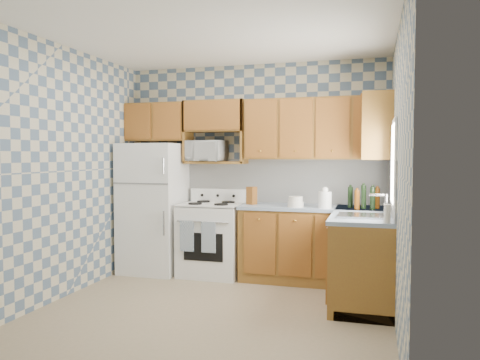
# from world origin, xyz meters

# --- Properties ---
(floor) EXTENTS (3.40, 3.40, 0.00)m
(floor) POSITION_xyz_m (0.00, 0.00, 0.00)
(floor) COLOR #867557
(floor) RESTS_ON ground
(back_wall) EXTENTS (3.40, 0.02, 2.70)m
(back_wall) POSITION_xyz_m (0.00, 1.60, 1.35)
(back_wall) COLOR slate
(back_wall) RESTS_ON ground
(right_wall) EXTENTS (0.02, 3.20, 2.70)m
(right_wall) POSITION_xyz_m (1.70, 0.00, 1.35)
(right_wall) COLOR slate
(right_wall) RESTS_ON ground
(backsplash_back) EXTENTS (2.60, 0.02, 0.56)m
(backsplash_back) POSITION_xyz_m (0.40, 1.59, 1.20)
(backsplash_back) COLOR white
(backsplash_back) RESTS_ON back_wall
(backsplash_right) EXTENTS (0.02, 1.60, 0.56)m
(backsplash_right) POSITION_xyz_m (1.69, 0.80, 1.20)
(backsplash_right) COLOR white
(backsplash_right) RESTS_ON right_wall
(refrigerator) EXTENTS (0.75, 0.70, 1.68)m
(refrigerator) POSITION_xyz_m (-1.27, 1.25, 0.84)
(refrigerator) COLOR white
(refrigerator) RESTS_ON floor
(stove_body) EXTENTS (0.76, 0.65, 0.90)m
(stove_body) POSITION_xyz_m (-0.47, 1.28, 0.45)
(stove_body) COLOR white
(stove_body) RESTS_ON floor
(cooktop) EXTENTS (0.76, 0.65, 0.02)m
(cooktop) POSITION_xyz_m (-0.47, 1.28, 0.91)
(cooktop) COLOR silver
(cooktop) RESTS_ON stove_body
(backguard) EXTENTS (0.76, 0.08, 0.17)m
(backguard) POSITION_xyz_m (-0.47, 1.55, 1.00)
(backguard) COLOR white
(backguard) RESTS_ON cooktop
(dish_towel_left) EXTENTS (0.17, 0.02, 0.37)m
(dish_towel_left) POSITION_xyz_m (-0.67, 0.93, 0.55)
(dish_towel_left) COLOR navy
(dish_towel_left) RESTS_ON stove_body
(dish_towel_right) EXTENTS (0.17, 0.02, 0.37)m
(dish_towel_right) POSITION_xyz_m (-0.39, 0.93, 0.55)
(dish_towel_right) COLOR navy
(dish_towel_right) RESTS_ON stove_body
(base_cabinets_back) EXTENTS (1.75, 0.60, 0.88)m
(base_cabinets_back) POSITION_xyz_m (0.82, 1.30, 0.44)
(base_cabinets_back) COLOR brown
(base_cabinets_back) RESTS_ON floor
(base_cabinets_right) EXTENTS (0.60, 1.60, 0.88)m
(base_cabinets_right) POSITION_xyz_m (1.40, 0.80, 0.44)
(base_cabinets_right) COLOR brown
(base_cabinets_right) RESTS_ON floor
(countertop_back) EXTENTS (1.77, 0.63, 0.04)m
(countertop_back) POSITION_xyz_m (0.82, 1.30, 0.90)
(countertop_back) COLOR gray
(countertop_back) RESTS_ON base_cabinets_back
(countertop_right) EXTENTS (0.63, 1.60, 0.04)m
(countertop_right) POSITION_xyz_m (1.40, 0.80, 0.90)
(countertop_right) COLOR gray
(countertop_right) RESTS_ON base_cabinets_right
(upper_cabinets_back) EXTENTS (1.75, 0.33, 0.74)m
(upper_cabinets_back) POSITION_xyz_m (0.82, 1.44, 1.85)
(upper_cabinets_back) COLOR brown
(upper_cabinets_back) RESTS_ON back_wall
(upper_cabinets_fridge) EXTENTS (0.82, 0.33, 0.50)m
(upper_cabinets_fridge) POSITION_xyz_m (-1.29, 1.44, 1.97)
(upper_cabinets_fridge) COLOR brown
(upper_cabinets_fridge) RESTS_ON back_wall
(upper_cabinets_right) EXTENTS (0.33, 0.70, 0.74)m
(upper_cabinets_right) POSITION_xyz_m (1.53, 1.25, 1.85)
(upper_cabinets_right) COLOR brown
(upper_cabinets_right) RESTS_ON right_wall
(microwave_shelf) EXTENTS (0.80, 0.33, 0.03)m
(microwave_shelf) POSITION_xyz_m (-0.47, 1.44, 1.44)
(microwave_shelf) COLOR brown
(microwave_shelf) RESTS_ON back_wall
(microwave) EXTENTS (0.52, 0.38, 0.27)m
(microwave) POSITION_xyz_m (-0.59, 1.40, 1.58)
(microwave) COLOR white
(microwave) RESTS_ON microwave_shelf
(sink) EXTENTS (0.48, 0.40, 0.03)m
(sink) POSITION_xyz_m (1.40, 0.45, 0.93)
(sink) COLOR #B7B7BC
(sink) RESTS_ON countertop_right
(window) EXTENTS (0.02, 0.66, 0.86)m
(window) POSITION_xyz_m (1.69, 0.45, 1.45)
(window) COLOR silver
(window) RESTS_ON right_wall
(bottle_0) EXTENTS (0.06, 0.06, 0.27)m
(bottle_0) POSITION_xyz_m (1.39, 1.18, 1.05)
(bottle_0) COLOR black
(bottle_0) RESTS_ON countertop_back
(bottle_1) EXTENTS (0.06, 0.06, 0.25)m
(bottle_1) POSITION_xyz_m (1.49, 1.12, 1.05)
(bottle_1) COLOR black
(bottle_1) RESTS_ON countertop_back
(bottle_2) EXTENTS (0.06, 0.06, 0.23)m
(bottle_2) POSITION_xyz_m (1.54, 1.22, 1.04)
(bottle_2) COLOR #66330C
(bottle_2) RESTS_ON countertop_back
(bottle_3) EXTENTS (0.06, 0.06, 0.22)m
(bottle_3) POSITION_xyz_m (1.32, 1.10, 1.03)
(bottle_3) COLOR #66330C
(bottle_3) RESTS_ON countertop_back
(bottle_4) EXTENTS (0.06, 0.06, 0.24)m
(bottle_4) POSITION_xyz_m (1.24, 1.24, 1.04)
(bottle_4) COLOR black
(bottle_4) RESTS_ON countertop_back
(knife_block) EXTENTS (0.13, 0.13, 0.22)m
(knife_block) POSITION_xyz_m (0.05, 1.28, 1.03)
(knife_block) COLOR brown
(knife_block) RESTS_ON countertop_back
(electric_kettle) EXTENTS (0.15, 0.15, 0.19)m
(electric_kettle) POSITION_xyz_m (0.97, 1.11, 1.02)
(electric_kettle) COLOR white
(electric_kettle) RESTS_ON countertop_back
(food_containers) EXTENTS (0.19, 0.19, 0.13)m
(food_containers) POSITION_xyz_m (0.62, 1.13, 0.98)
(food_containers) COLOR beige
(food_containers) RESTS_ON countertop_back
(soap_bottle) EXTENTS (0.06, 0.06, 0.17)m
(soap_bottle) POSITION_xyz_m (1.62, 0.05, 1.01)
(soap_bottle) COLOR beige
(soap_bottle) RESTS_ON countertop_right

